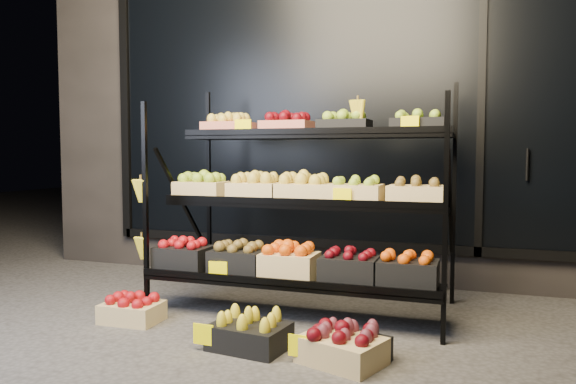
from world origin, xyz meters
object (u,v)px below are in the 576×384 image
at_px(display_rack, 300,202).
at_px(floor_crate_midleft, 249,332).
at_px(floor_crate_midright, 342,346).
at_px(floor_crate_left, 132,308).

xyz_separation_m(display_rack, floor_crate_midleft, (-0.03, -0.87, -0.69)).
bearing_deg(display_rack, floor_crate_midright, -59.58).
distance_m(display_rack, floor_crate_left, 1.37).
distance_m(display_rack, floor_crate_midright, 1.27).
bearing_deg(display_rack, floor_crate_midleft, -91.65).
relative_size(display_rack, floor_crate_left, 5.64).
xyz_separation_m(floor_crate_left, floor_crate_midright, (1.52, -0.27, 0.01)).
bearing_deg(floor_crate_left, floor_crate_midright, -11.61).
relative_size(floor_crate_midleft, floor_crate_midright, 0.92).
height_order(floor_crate_left, floor_crate_midright, floor_crate_midright).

